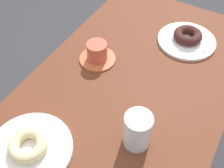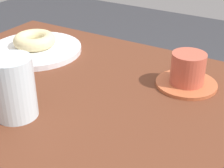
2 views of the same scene
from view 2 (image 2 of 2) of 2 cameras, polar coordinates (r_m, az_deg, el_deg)
The scene contains 6 objects.
table at distance 0.69m, azimuth 3.29°, elevation -12.54°, with size 1.06×0.62×0.75m.
plate_sugar_ring at distance 0.89m, azimuth -12.65°, elevation 5.64°, with size 0.23×0.23×0.01m, color white.
napkin_sugar_ring at distance 0.89m, azimuth -12.71°, elevation 6.14°, with size 0.15×0.15×0.00m, color white.
donut_sugar_ring at distance 0.88m, azimuth -12.83°, elevation 7.17°, with size 0.10×0.10×0.03m, color beige.
water_glass at distance 0.61m, azimuth -16.12°, elevation -0.63°, with size 0.07×0.07×0.11m, color silver.
coffee_cup at distance 0.71m, azimuth 12.52°, elevation 1.99°, with size 0.13×0.13×0.07m.
Camera 2 is at (-0.23, 0.46, 1.09)m, focal length 54.69 mm.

